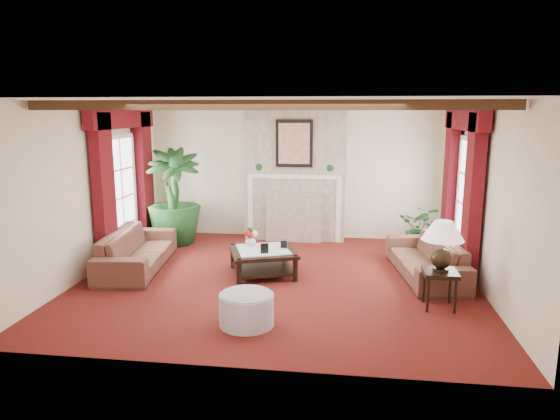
# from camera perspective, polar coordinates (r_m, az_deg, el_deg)

# --- Properties ---
(floor) EXTENTS (6.00, 6.00, 0.00)m
(floor) POSITION_cam_1_polar(r_m,az_deg,el_deg) (7.83, -0.23, -7.91)
(floor) COLOR #4F130E
(floor) RESTS_ON ground
(ceiling) EXTENTS (6.00, 6.00, 0.00)m
(ceiling) POSITION_cam_1_polar(r_m,az_deg,el_deg) (7.39, -0.25, 12.26)
(ceiling) COLOR white
(ceiling) RESTS_ON floor
(back_wall) EXTENTS (6.00, 0.02, 2.70)m
(back_wall) POSITION_cam_1_polar(r_m,az_deg,el_deg) (10.20, 1.86, 4.39)
(back_wall) COLOR beige
(back_wall) RESTS_ON ground
(left_wall) EXTENTS (0.02, 5.50, 2.70)m
(left_wall) POSITION_cam_1_polar(r_m,az_deg,el_deg) (8.43, -20.89, 2.20)
(left_wall) COLOR beige
(left_wall) RESTS_ON ground
(right_wall) EXTENTS (0.02, 5.50, 2.70)m
(right_wall) POSITION_cam_1_polar(r_m,az_deg,el_deg) (7.69, 22.51, 1.26)
(right_wall) COLOR beige
(right_wall) RESTS_ON ground
(ceiling_beams) EXTENTS (6.00, 3.00, 0.12)m
(ceiling_beams) POSITION_cam_1_polar(r_m,az_deg,el_deg) (7.39, -0.25, 11.80)
(ceiling_beams) COLOR #331E10
(ceiling_beams) RESTS_ON ceiling
(fireplace) EXTENTS (2.00, 0.52, 2.70)m
(fireplace) POSITION_cam_1_polar(r_m,az_deg,el_deg) (9.92, 1.80, 12.02)
(fireplace) COLOR tan
(fireplace) RESTS_ON ground
(french_door_left) EXTENTS (0.10, 1.10, 2.16)m
(french_door_left) POSITION_cam_1_polar(r_m,az_deg,el_deg) (9.23, -18.12, 7.98)
(french_door_left) COLOR white
(french_door_left) RESTS_ON ground
(french_door_right) EXTENTS (0.10, 1.10, 2.16)m
(french_door_right) POSITION_cam_1_polar(r_m,az_deg,el_deg) (8.56, 21.02, 7.58)
(french_door_right) COLOR white
(french_door_right) RESTS_ON ground
(curtains_left) EXTENTS (0.20, 2.40, 2.55)m
(curtains_left) POSITION_cam_1_polar(r_m,az_deg,el_deg) (9.18, -17.66, 10.62)
(curtains_left) COLOR #43080B
(curtains_left) RESTS_ON ground
(curtains_right) EXTENTS (0.20, 2.40, 2.55)m
(curtains_right) POSITION_cam_1_polar(r_m,az_deg,el_deg) (8.53, 20.49, 10.43)
(curtains_right) COLOR #43080B
(curtains_right) RESTS_ON ground
(sofa_left) EXTENTS (2.30, 1.14, 0.84)m
(sofa_left) POSITION_cam_1_polar(r_m,az_deg,el_deg) (8.58, -16.05, -3.70)
(sofa_left) COLOR #320D17
(sofa_left) RESTS_ON ground
(sofa_right) EXTENTS (2.23, 1.18, 0.81)m
(sofa_right) POSITION_cam_1_polar(r_m,az_deg,el_deg) (8.19, 16.35, -4.55)
(sofa_right) COLOR #320D17
(sofa_right) RESTS_ON ground
(potted_palm) EXTENTS (2.33, 2.59, 1.05)m
(potted_palm) POSITION_cam_1_polar(r_m,az_deg,el_deg) (9.97, -12.00, -0.82)
(potted_palm) COLOR black
(potted_palm) RESTS_ON ground
(small_plant) EXTENTS (1.46, 1.48, 0.70)m
(small_plant) POSITION_cam_1_polar(r_m,az_deg,el_deg) (9.56, 15.98, -2.61)
(small_plant) COLOR black
(small_plant) RESTS_ON ground
(coffee_table) EXTENTS (1.26, 1.26, 0.41)m
(coffee_table) POSITION_cam_1_polar(r_m,az_deg,el_deg) (8.00, -1.98, -5.96)
(coffee_table) COLOR black
(coffee_table) RESTS_ON ground
(side_table) EXTENTS (0.52, 0.52, 0.51)m
(side_table) POSITION_cam_1_polar(r_m,az_deg,el_deg) (7.00, 17.74, -8.62)
(side_table) COLOR black
(side_table) RESTS_ON ground
(ottoman) EXTENTS (0.67, 0.67, 0.39)m
(ottoman) POSITION_cam_1_polar(r_m,az_deg,el_deg) (6.20, -3.84, -11.29)
(ottoman) COLOR #9F9BAF
(ottoman) RESTS_ON ground
(table_lamp) EXTENTS (0.54, 0.54, 0.69)m
(table_lamp) POSITION_cam_1_polar(r_m,az_deg,el_deg) (6.83, 18.04, -3.87)
(table_lamp) COLOR black
(table_lamp) RESTS_ON side_table
(flower_vase) EXTENTS (0.21, 0.21, 0.17)m
(flower_vase) POSITION_cam_1_polar(r_m,az_deg,el_deg) (8.17, -3.38, -3.51)
(flower_vase) COLOR silver
(flower_vase) RESTS_ON coffee_table
(book) EXTENTS (0.21, 0.16, 0.26)m
(book) POSITION_cam_1_polar(r_m,az_deg,el_deg) (7.69, -0.19, -4.07)
(book) COLOR black
(book) RESTS_ON coffee_table
(photo_frame_a) EXTENTS (0.12, 0.06, 0.17)m
(photo_frame_a) POSITION_cam_1_polar(r_m,az_deg,el_deg) (7.71, -1.79, -4.42)
(photo_frame_a) COLOR black
(photo_frame_a) RESTS_ON coffee_table
(photo_frame_b) EXTENTS (0.10, 0.02, 0.13)m
(photo_frame_b) POSITION_cam_1_polar(r_m,az_deg,el_deg) (7.99, 0.41, -3.99)
(photo_frame_b) COLOR black
(photo_frame_b) RESTS_ON coffee_table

